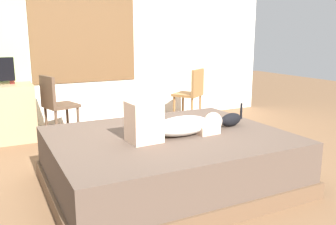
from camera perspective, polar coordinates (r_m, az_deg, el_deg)
ground_plane at (r=3.40m, az=-1.66°, el=-11.48°), size 16.00×16.00×0.00m
back_wall_with_window at (r=5.57m, az=-13.52°, el=12.75°), size 6.40×0.14×2.90m
bed at (r=3.31m, az=0.02°, el=-7.59°), size 2.11×1.70×0.49m
person_lying at (r=3.13m, az=0.80°, el=-1.85°), size 0.94×0.31×0.34m
cat at (r=3.54m, az=9.78°, el=-1.13°), size 0.35×0.16×0.21m
cup at (r=5.10m, az=-23.50°, el=4.64°), size 0.06×0.06×0.08m
chair_by_desk at (r=4.85m, az=-17.38°, el=1.50°), size 0.47×0.47×0.86m
chair_spare at (r=5.53m, az=3.77°, el=3.31°), size 0.53×0.53×0.86m
curtain_left at (r=5.31m, az=-23.66°, el=9.15°), size 0.44×0.06×2.35m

